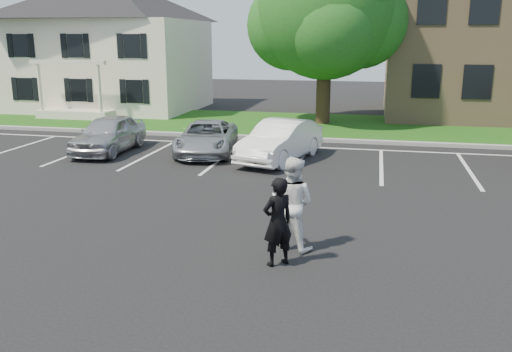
{
  "coord_description": "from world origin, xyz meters",
  "views": [
    {
      "loc": [
        2.51,
        -10.32,
        4.22
      ],
      "look_at": [
        0.0,
        1.0,
        1.25
      ],
      "focal_mm": 38.0,
      "sensor_mm": 36.0,
      "label": 1
    }
  ],
  "objects": [
    {
      "name": "ground_plane",
      "position": [
        0.0,
        0.0,
        0.0
      ],
      "size": [
        90.0,
        90.0,
        0.0
      ],
      "primitive_type": "plane",
      "color": "black",
      "rests_on": "ground"
    },
    {
      "name": "curb",
      "position": [
        0.0,
        12.0,
        0.07
      ],
      "size": [
        40.0,
        0.3,
        0.15
      ],
      "primitive_type": "cube",
      "color": "gray",
      "rests_on": "ground"
    },
    {
      "name": "grass_strip",
      "position": [
        0.0,
        16.0,
        0.04
      ],
      "size": [
        44.0,
        8.0,
        0.08
      ],
      "primitive_type": "cube",
      "color": "#113E0C",
      "rests_on": "ground"
    },
    {
      "name": "stall_lines",
      "position": [
        1.4,
        8.95,
        0.01
      ],
      "size": [
        34.0,
        5.36,
        0.01
      ],
      "color": "silver",
      "rests_on": "ground"
    },
    {
      "name": "house",
      "position": [
        -13.0,
        19.97,
        3.83
      ],
      "size": [
        10.3,
        9.22,
        7.6
      ],
      "color": "beige",
      "rests_on": "ground"
    },
    {
      "name": "tree",
      "position": [
        0.03,
        16.78,
        5.35
      ],
      "size": [
        7.8,
        7.2,
        8.8
      ],
      "color": "black",
      "rests_on": "ground"
    },
    {
      "name": "man_black_suit",
      "position": [
        0.82,
        -0.83,
        0.86
      ],
      "size": [
        0.74,
        0.73,
        1.73
      ],
      "primitive_type": "imported",
      "rotation": [
        0.0,
        0.0,
        3.87
      ],
      "color": "black",
      "rests_on": "ground"
    },
    {
      "name": "man_white_shirt",
      "position": [
        0.95,
        0.07,
        0.96
      ],
      "size": [
        1.11,
        0.98,
        1.93
      ],
      "primitive_type": "imported",
      "rotation": [
        0.0,
        0.0,
        2.83
      ],
      "color": "white",
      "rests_on": "ground"
    },
    {
      "name": "car_silver_west",
      "position": [
        -7.27,
        8.14,
        0.7
      ],
      "size": [
        1.77,
        4.14,
        1.4
      ],
      "primitive_type": "imported",
      "rotation": [
        0.0,
        0.0,
        0.03
      ],
      "color": "#B1B1B6",
      "rests_on": "ground"
    },
    {
      "name": "car_silver_minivan",
      "position": [
        -3.59,
        8.7,
        0.6
      ],
      "size": [
        2.66,
        4.61,
        1.21
      ],
      "primitive_type": "imported",
      "rotation": [
        0.0,
        0.0,
        0.16
      ],
      "color": "#A8AAB0",
      "rests_on": "ground"
    },
    {
      "name": "car_white_sedan",
      "position": [
        -0.7,
        8.11,
        0.7
      ],
      "size": [
        2.61,
        4.52,
        1.41
      ],
      "primitive_type": "imported",
      "rotation": [
        0.0,
        0.0,
        -0.28
      ],
      "color": "white",
      "rests_on": "ground"
    }
  ]
}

